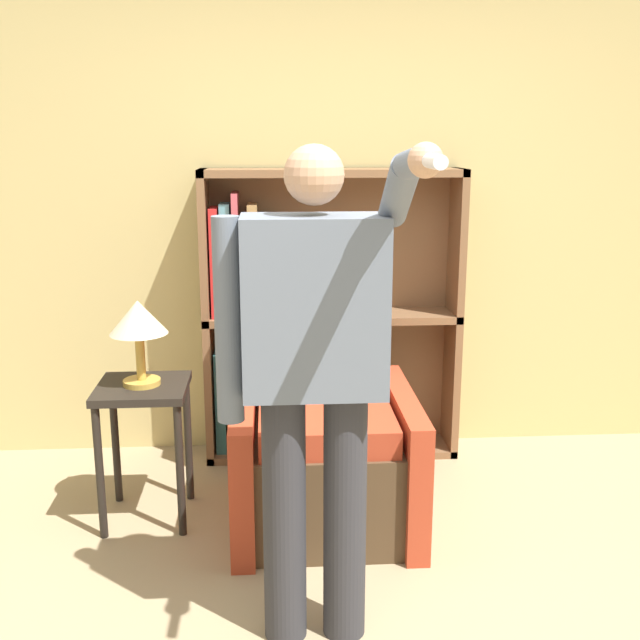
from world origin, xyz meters
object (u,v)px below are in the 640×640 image
at_px(person_standing, 314,369).
at_px(side_table, 144,412).
at_px(armchair, 323,439).
at_px(bookcase, 301,320).
at_px(table_lamp, 138,323).

relative_size(person_standing, side_table, 2.65).
bearing_deg(armchair, person_standing, -96.03).
height_order(bookcase, person_standing, person_standing).
distance_m(bookcase, table_lamp, 1.04).
bearing_deg(person_standing, side_table, 128.50).
bearing_deg(side_table, person_standing, -51.50).
bearing_deg(table_lamp, bookcase, 43.14).
relative_size(armchair, table_lamp, 3.11).
height_order(armchair, table_lamp, armchair).
distance_m(armchair, person_standing, 1.09).
bearing_deg(armchair, side_table, 179.07).
bearing_deg(table_lamp, person_standing, -51.50).
xyz_separation_m(armchair, person_standing, (-0.09, -0.90, 0.62)).
height_order(armchair, side_table, armchair).
relative_size(bookcase, armchair, 1.31).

